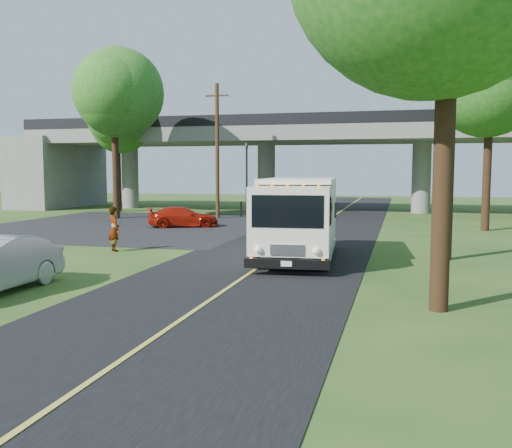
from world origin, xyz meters
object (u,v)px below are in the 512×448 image
(utility_pole, at_px, (217,150))
(red_sedan, at_px, (183,217))
(tree_left_lot, at_px, (116,99))
(tree_right_far, at_px, (495,73))
(tree_left_far, at_px, (118,116))
(pedestrian, at_px, (114,229))
(traffic_signal, at_px, (247,171))
(step_van, at_px, (298,216))

(utility_pole, height_order, red_sedan, utility_pole)
(tree_left_lot, bearing_deg, red_sedan, -33.13)
(tree_right_far, distance_m, tree_left_far, 27.22)
(tree_right_far, distance_m, pedestrian, 21.12)
(tree_left_far, xyz_separation_m, red_sedan, (9.27, -10.09, -6.87))
(traffic_signal, xyz_separation_m, step_van, (6.95, -18.33, -1.59))
(utility_pole, bearing_deg, tree_right_far, -14.00)
(utility_pole, bearing_deg, red_sedan, -90.26)
(traffic_signal, relative_size, tree_left_far, 0.53)
(tree_left_lot, relative_size, pedestrian, 5.82)
(tree_right_far, height_order, step_van, tree_right_far)
(tree_left_far, distance_m, red_sedan, 15.32)
(tree_right_far, distance_m, step_van, 16.16)
(tree_right_far, height_order, tree_left_far, tree_right_far)
(traffic_signal, xyz_separation_m, utility_pole, (-1.50, -2.00, 1.40))
(tree_right_far, height_order, pedestrian, tree_right_far)
(red_sedan, bearing_deg, traffic_signal, -33.63)
(pedestrian, bearing_deg, tree_left_lot, -19.07)
(traffic_signal, distance_m, pedestrian, 18.21)
(utility_pole, bearing_deg, step_van, -62.65)
(traffic_signal, bearing_deg, tree_right_far, -22.07)
(tree_left_lot, xyz_separation_m, step_van, (14.74, -14.17, -6.29))
(tree_left_lot, xyz_separation_m, pedestrian, (7.19, -13.89, -7.00))
(tree_left_lot, xyz_separation_m, tree_left_far, (-3.00, 6.00, -0.45))
(tree_left_lot, height_order, red_sedan, tree_left_lot)
(utility_pole, relative_size, step_van, 1.24)
(step_van, bearing_deg, red_sedan, 125.38)
(tree_left_far, xyz_separation_m, pedestrian, (10.19, -19.89, -6.55))
(red_sedan, bearing_deg, pedestrian, 162.26)
(red_sedan, height_order, pedestrian, pedestrian)
(tree_left_far, distance_m, step_van, 27.49)
(tree_left_far, bearing_deg, pedestrian, -62.87)
(step_van, distance_m, red_sedan, 13.21)
(tree_left_far, relative_size, pedestrian, 5.48)
(tree_right_far, distance_m, red_sedan, 18.55)
(traffic_signal, distance_m, step_van, 19.67)
(traffic_signal, height_order, tree_left_lot, tree_left_lot)
(traffic_signal, bearing_deg, pedestrian, -91.91)
(traffic_signal, xyz_separation_m, tree_left_lot, (-7.79, -4.16, 4.70))
(tree_left_far, bearing_deg, red_sedan, -47.44)
(utility_pole, relative_size, red_sedan, 2.24)
(step_van, bearing_deg, utility_pole, 112.66)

